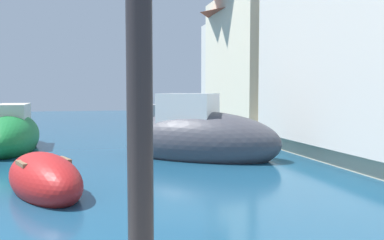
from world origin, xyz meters
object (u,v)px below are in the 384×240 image
waterfront_building_annex (282,48)px  moored_boat_1 (199,138)px  moored_boat_5 (44,179)px  moored_boat_6 (153,125)px  waterfront_building_far (271,59)px  moored_boat_7 (12,134)px

waterfront_building_annex → moored_boat_1: bearing=-132.0°
moored_boat_5 → moored_boat_6: size_ratio=0.96×
moored_boat_6 → moored_boat_5: bearing=165.0°
waterfront_building_far → waterfront_building_annex: bearing=-90.0°
moored_boat_7 → waterfront_building_far: 13.75m
moored_boat_1 → moored_boat_7: (-6.12, 3.66, -0.09)m
moored_boat_1 → moored_boat_5: size_ratio=1.66×
moored_boat_5 → moored_boat_7: bearing=172.2°
moored_boat_6 → waterfront_building_far: size_ratio=0.36×
moored_boat_5 → moored_boat_7: size_ratio=0.56×
moored_boat_5 → waterfront_building_far: 16.40m
moored_boat_7 → waterfront_building_annex: waterfront_building_annex is taller
moored_boat_1 → waterfront_building_annex: 10.20m
moored_boat_5 → waterfront_building_annex: waterfront_building_annex is taller
waterfront_building_annex → moored_boat_5: bearing=-135.0°
moored_boat_5 → waterfront_building_far: (10.64, 11.96, 3.59)m
waterfront_building_annex → waterfront_building_far: waterfront_building_annex is taller
moored_boat_5 → waterfront_building_far: bearing=116.3°
moored_boat_5 → waterfront_building_annex: bearing=113.0°
moored_boat_6 → waterfront_building_far: waterfront_building_far is taller
waterfront_building_far → moored_boat_1: bearing=-127.2°
moored_boat_6 → moored_boat_7: size_ratio=0.59×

